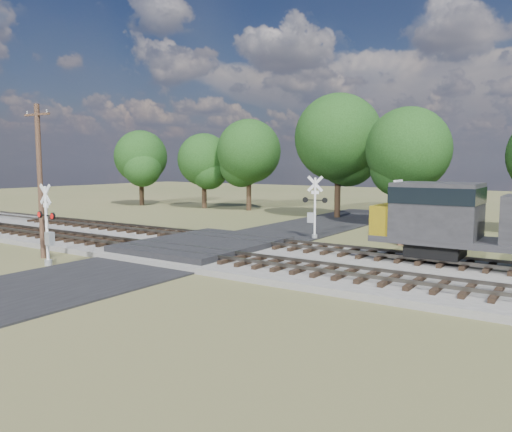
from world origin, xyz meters
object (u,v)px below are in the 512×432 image
Objects in this scene: crossing_signal_near at (48,232)px; equipment_shed at (425,220)px; crossing_signal_far at (314,213)px; utility_pole at (40,178)px.

crossing_signal_near reaches higher than equipment_shed.
utility_pole is at bearing 46.29° from crossing_signal_far.
crossing_signal_far is 7.32m from equipment_shed.
crossing_signal_near is 0.73× the size of equipment_shed.
utility_pole reaches higher than crossing_signal_near.
equipment_shed is (6.64, 3.06, -0.33)m from crossing_signal_far.
equipment_shed is (13.63, 18.49, -0.26)m from crossing_signal_near.
crossing_signal_far is (6.99, 15.43, 0.07)m from crossing_signal_near.
utility_pole is 23.67m from equipment_shed.
utility_pole reaches higher than equipment_shed.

